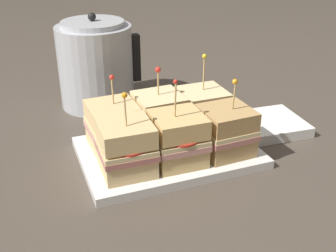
{
  "coord_description": "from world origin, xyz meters",
  "views": [
    {
      "loc": [
        -0.27,
        -0.7,
        0.45
      ],
      "look_at": [
        0.0,
        0.0,
        0.07
      ],
      "focal_mm": 45.0,
      "sensor_mm": 36.0,
      "label": 1
    }
  ],
  "objects_px": {
    "sandwich_front_left": "(126,148)",
    "napkin_stack": "(271,124)",
    "serving_platter": "(168,152)",
    "sandwich_back_center": "(160,117)",
    "sandwich_back_left": "(113,126)",
    "sandwich_front_right": "(226,131)",
    "sandwich_front_center": "(178,139)",
    "kettle_steel": "(96,64)",
    "sandwich_back_right": "(202,110)"
  },
  "relations": [
    {
      "from": "sandwich_front_left",
      "to": "napkin_stack",
      "type": "relative_size",
      "value": 1.08
    },
    {
      "from": "serving_platter",
      "to": "sandwich_back_center",
      "type": "height_order",
      "value": "sandwich_back_center"
    },
    {
      "from": "serving_platter",
      "to": "sandwich_back_left",
      "type": "bearing_deg",
      "value": 153.21
    },
    {
      "from": "serving_platter",
      "to": "napkin_stack",
      "type": "bearing_deg",
      "value": 6.63
    },
    {
      "from": "napkin_stack",
      "to": "sandwich_back_center",
      "type": "bearing_deg",
      "value": 175.6
    },
    {
      "from": "sandwich_front_left",
      "to": "sandwich_back_left",
      "type": "relative_size",
      "value": 1.04
    },
    {
      "from": "serving_platter",
      "to": "napkin_stack",
      "type": "relative_size",
      "value": 2.38
    },
    {
      "from": "napkin_stack",
      "to": "sandwich_front_right",
      "type": "bearing_deg",
      "value": -153.45
    },
    {
      "from": "sandwich_front_center",
      "to": "sandwich_front_right",
      "type": "xyz_separation_m",
      "value": [
        0.1,
        0.0,
        -0.0
      ]
    },
    {
      "from": "kettle_steel",
      "to": "sandwich_front_center",
      "type": "bearing_deg",
      "value": -79.18
    },
    {
      "from": "sandwich_front_center",
      "to": "sandwich_back_left",
      "type": "bearing_deg",
      "value": 134.19
    },
    {
      "from": "sandwich_back_center",
      "to": "kettle_steel",
      "type": "bearing_deg",
      "value": 105.11
    },
    {
      "from": "sandwich_front_center",
      "to": "sandwich_front_right",
      "type": "distance_m",
      "value": 0.1
    },
    {
      "from": "sandwich_front_left",
      "to": "sandwich_back_right",
      "type": "xyz_separation_m",
      "value": [
        0.2,
        0.1,
        -0.0
      ]
    },
    {
      "from": "sandwich_front_left",
      "to": "sandwich_front_center",
      "type": "relative_size",
      "value": 0.94
    },
    {
      "from": "sandwich_front_right",
      "to": "sandwich_front_center",
      "type": "bearing_deg",
      "value": -179.91
    },
    {
      "from": "sandwich_back_center",
      "to": "kettle_steel",
      "type": "relative_size",
      "value": 0.67
    },
    {
      "from": "sandwich_front_left",
      "to": "kettle_steel",
      "type": "height_order",
      "value": "kettle_steel"
    },
    {
      "from": "serving_platter",
      "to": "sandwich_back_left",
      "type": "height_order",
      "value": "sandwich_back_left"
    },
    {
      "from": "sandwich_front_right",
      "to": "napkin_stack",
      "type": "xyz_separation_m",
      "value": [
        0.17,
        0.08,
        -0.05
      ]
    },
    {
      "from": "serving_platter",
      "to": "sandwich_front_left",
      "type": "distance_m",
      "value": 0.13
    },
    {
      "from": "sandwich_front_center",
      "to": "sandwich_back_right",
      "type": "height_order",
      "value": "sandwich_back_right"
    },
    {
      "from": "sandwich_front_right",
      "to": "napkin_stack",
      "type": "distance_m",
      "value": 0.19
    },
    {
      "from": "sandwich_back_center",
      "to": "sandwich_back_left",
      "type": "bearing_deg",
      "value": -179.37
    },
    {
      "from": "sandwich_back_center",
      "to": "napkin_stack",
      "type": "height_order",
      "value": "sandwich_back_center"
    },
    {
      "from": "serving_platter",
      "to": "sandwich_front_left",
      "type": "bearing_deg",
      "value": -153.24
    },
    {
      "from": "sandwich_front_center",
      "to": "sandwich_back_center",
      "type": "distance_m",
      "value": 0.1
    },
    {
      "from": "napkin_stack",
      "to": "sandwich_back_right",
      "type": "bearing_deg",
      "value": 172.77
    },
    {
      "from": "sandwich_back_right",
      "to": "kettle_steel",
      "type": "bearing_deg",
      "value": 122.55
    },
    {
      "from": "sandwich_front_right",
      "to": "kettle_steel",
      "type": "height_order",
      "value": "kettle_steel"
    },
    {
      "from": "sandwich_front_center",
      "to": "kettle_steel",
      "type": "xyz_separation_m",
      "value": [
        -0.07,
        0.37,
        0.04
      ]
    },
    {
      "from": "sandwich_back_center",
      "to": "sandwich_back_right",
      "type": "relative_size",
      "value": 0.91
    },
    {
      "from": "sandwich_front_center",
      "to": "napkin_stack",
      "type": "bearing_deg",
      "value": 17.18
    },
    {
      "from": "sandwich_front_left",
      "to": "napkin_stack",
      "type": "height_order",
      "value": "sandwich_front_left"
    },
    {
      "from": "sandwich_front_right",
      "to": "sandwich_back_left",
      "type": "xyz_separation_m",
      "value": [
        -0.2,
        0.1,
        -0.0
      ]
    },
    {
      "from": "serving_platter",
      "to": "sandwich_front_right",
      "type": "relative_size",
      "value": 2.26
    },
    {
      "from": "sandwich_back_left",
      "to": "sandwich_back_right",
      "type": "height_order",
      "value": "sandwich_back_right"
    },
    {
      "from": "sandwich_front_left",
      "to": "kettle_steel",
      "type": "distance_m",
      "value": 0.38
    },
    {
      "from": "sandwich_front_left",
      "to": "kettle_steel",
      "type": "xyz_separation_m",
      "value": [
        0.03,
        0.37,
        0.04
      ]
    },
    {
      "from": "serving_platter",
      "to": "sandwich_back_left",
      "type": "relative_size",
      "value": 2.29
    },
    {
      "from": "serving_platter",
      "to": "sandwich_back_center",
      "type": "xyz_separation_m",
      "value": [
        0.0,
        0.05,
        0.06
      ]
    },
    {
      "from": "sandwich_front_center",
      "to": "napkin_stack",
      "type": "height_order",
      "value": "sandwich_front_center"
    },
    {
      "from": "sandwich_back_left",
      "to": "kettle_steel",
      "type": "height_order",
      "value": "kettle_steel"
    },
    {
      "from": "sandwich_back_left",
      "to": "napkin_stack",
      "type": "relative_size",
      "value": 1.04
    },
    {
      "from": "serving_platter",
      "to": "sandwich_front_left",
      "type": "height_order",
      "value": "sandwich_front_left"
    },
    {
      "from": "serving_platter",
      "to": "sandwich_back_left",
      "type": "distance_m",
      "value": 0.13
    },
    {
      "from": "sandwich_front_center",
      "to": "napkin_stack",
      "type": "relative_size",
      "value": 1.15
    },
    {
      "from": "serving_platter",
      "to": "sandwich_front_center",
      "type": "bearing_deg",
      "value": -90.58
    },
    {
      "from": "sandwich_front_right",
      "to": "sandwich_back_left",
      "type": "distance_m",
      "value": 0.23
    },
    {
      "from": "kettle_steel",
      "to": "sandwich_back_right",
      "type": "bearing_deg",
      "value": -57.45
    }
  ]
}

